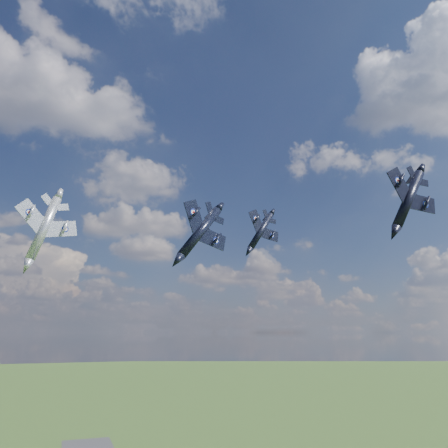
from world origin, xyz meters
name	(u,v)px	position (x,y,z in m)	size (l,w,h in m)	color
jet_lead_navy	(200,232)	(0.32, 16.36, 80.12)	(11.79, 16.44, 3.40)	black
jet_right_navy	(408,199)	(25.28, -5.60, 82.26)	(10.40, 14.50, 3.00)	black
jet_high_navy	(261,231)	(18.79, 31.19, 85.01)	(10.17, 14.18, 2.93)	black
jet_left_silver	(44,228)	(-24.84, 25.48, 80.77)	(11.72, 16.34, 3.38)	#A6A7B1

